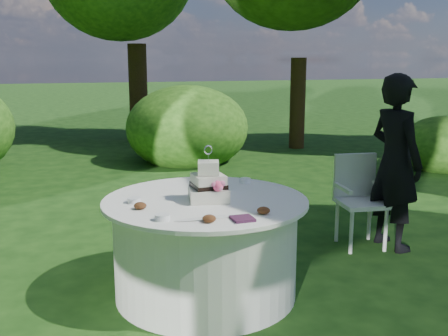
{
  "coord_description": "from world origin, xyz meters",
  "views": [
    {
      "loc": [
        -1.07,
        -3.7,
        1.81
      ],
      "look_at": [
        0.15,
        0.0,
        1.0
      ],
      "focal_mm": 42.0,
      "sensor_mm": 36.0,
      "label": 1
    }
  ],
  "objects_px": {
    "napkins": "(243,219)",
    "cake": "(209,186)",
    "table": "(206,246)",
    "chair": "(359,193)",
    "guest": "(395,162)"
  },
  "relations": [
    {
      "from": "table",
      "to": "chair",
      "type": "bearing_deg",
      "value": 19.7
    },
    {
      "from": "cake",
      "to": "guest",
      "type": "bearing_deg",
      "value": 14.03
    },
    {
      "from": "table",
      "to": "chair",
      "type": "height_order",
      "value": "chair"
    },
    {
      "from": "guest",
      "to": "cake",
      "type": "xyz_separation_m",
      "value": [
        -2.01,
        -0.5,
        0.04
      ]
    },
    {
      "from": "napkins",
      "to": "guest",
      "type": "xyz_separation_m",
      "value": [
        1.94,
        1.05,
        0.07
      ]
    },
    {
      "from": "napkins",
      "to": "table",
      "type": "height_order",
      "value": "napkins"
    },
    {
      "from": "napkins",
      "to": "guest",
      "type": "distance_m",
      "value": 2.21
    },
    {
      "from": "napkins",
      "to": "cake",
      "type": "relative_size",
      "value": 0.33
    },
    {
      "from": "napkins",
      "to": "guest",
      "type": "bearing_deg",
      "value": 28.29
    },
    {
      "from": "napkins",
      "to": "table",
      "type": "distance_m",
      "value": 0.71
    },
    {
      "from": "cake",
      "to": "napkins",
      "type": "bearing_deg",
      "value": -82.54
    },
    {
      "from": "cake",
      "to": "chair",
      "type": "bearing_deg",
      "value": 21.25
    },
    {
      "from": "cake",
      "to": "chair",
      "type": "distance_m",
      "value": 1.9
    },
    {
      "from": "table",
      "to": "cake",
      "type": "distance_m",
      "value": 0.5
    },
    {
      "from": "table",
      "to": "guest",
      "type": "bearing_deg",
      "value": 12.64
    }
  ]
}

